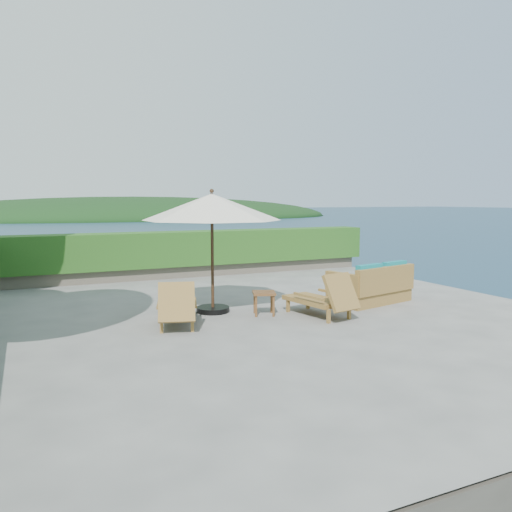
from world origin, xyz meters
name	(u,v)px	position (x,y,z in m)	size (l,w,h in m)	color
ground	(259,316)	(0.00, 0.00, 0.00)	(12.00, 12.00, 0.00)	gray
foundation	(259,392)	(0.00, 0.00, -1.55)	(12.00, 12.00, 3.00)	#544D42
ocean	(259,461)	(0.00, 0.00, -3.00)	(600.00, 600.00, 0.00)	#152B43
offshore_island	(134,218)	(25.00, 140.00, -3.00)	(126.00, 57.60, 12.60)	black
planter_wall_far	(179,271)	(0.00, 5.60, 0.18)	(12.00, 0.60, 0.36)	#655E51
hedge_far	(179,248)	(0.00, 5.60, 0.85)	(12.40, 0.90, 1.00)	#1B4E16
patio_umbrella	(212,208)	(-0.70, 0.74, 2.11)	(3.69, 3.69, 2.50)	black
lounge_left	(177,307)	(-1.68, -0.10, 0.37)	(1.03, 1.63, 0.88)	olive
lounge_right	(323,298)	(1.11, -0.57, 0.38)	(0.94, 1.67, 0.91)	olive
side_table	(264,296)	(0.14, 0.07, 0.39)	(0.56, 0.56, 0.47)	brown
wicker_loveseat	(372,287)	(2.83, 0.13, 0.36)	(2.05, 1.36, 0.92)	olive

